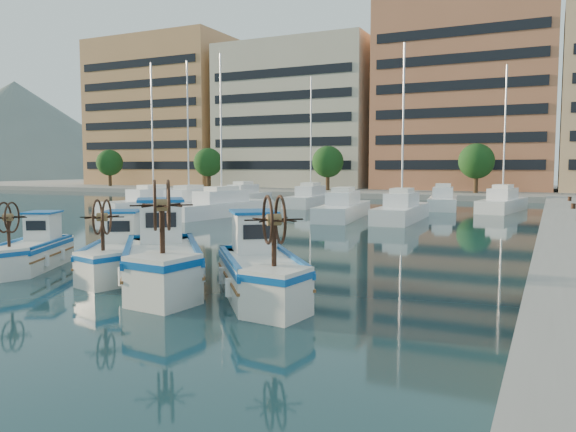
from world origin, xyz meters
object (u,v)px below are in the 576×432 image
at_px(fishing_boat_b, 117,253).
at_px(fishing_boat_d, 260,267).
at_px(fishing_boat_c, 162,256).
at_px(fishing_boat_a, 33,249).

relative_size(fishing_boat_b, fishing_boat_d, 0.92).
bearing_deg(fishing_boat_c, fishing_boat_b, 122.96).
height_order(fishing_boat_a, fishing_boat_c, fishing_boat_c).
bearing_deg(fishing_boat_b, fishing_boat_d, -37.14).
xyz_separation_m(fishing_boat_b, fishing_boat_c, (2.48, -0.82, 0.17)).
height_order(fishing_boat_a, fishing_boat_d, fishing_boat_d).
relative_size(fishing_boat_b, fishing_boat_c, 0.83).
height_order(fishing_boat_a, fishing_boat_b, fishing_boat_b).
bearing_deg(fishing_boat_c, fishing_boat_d, -37.53).
height_order(fishing_boat_c, fishing_boat_d, fishing_boat_c).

